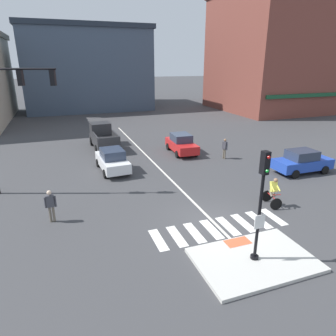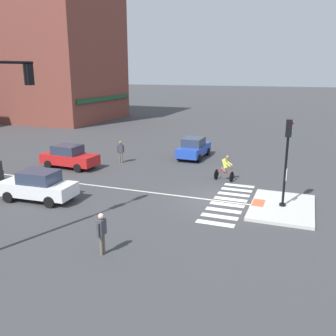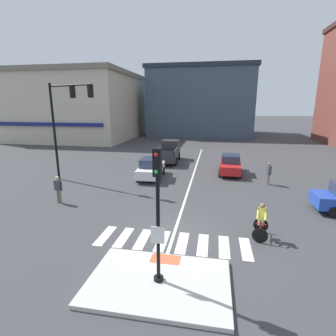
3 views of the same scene
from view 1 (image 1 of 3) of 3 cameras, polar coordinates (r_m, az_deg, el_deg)
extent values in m
plane|color=#3D3D3F|center=(15.21, 8.79, -10.14)|extent=(300.00, 300.00, 0.00)
cube|color=beige|center=(12.87, 15.97, -16.35)|extent=(4.63, 3.10, 0.15)
cube|color=#DB5B38|center=(13.63, 13.04, -13.47)|extent=(1.10, 0.60, 0.01)
cylinder|color=black|center=(12.80, 16.03, -15.86)|extent=(0.32, 0.32, 0.12)
cylinder|color=black|center=(11.89, 16.82, -8.84)|extent=(0.12, 0.12, 3.42)
cube|color=white|center=(11.91, 16.95, -9.72)|extent=(0.44, 0.03, 0.56)
cube|color=black|center=(11.07, 17.88, 0.95)|extent=(0.24, 0.28, 0.84)
sphere|color=red|center=(10.88, 18.52, 1.94)|extent=(0.12, 0.12, 0.12)
sphere|color=green|center=(11.03, 18.25, -0.53)|extent=(0.12, 0.12, 0.12)
cube|color=silver|center=(13.72, -1.84, -13.42)|extent=(0.44, 1.80, 0.01)
cube|color=silver|center=(13.97, 1.68, -12.76)|extent=(0.44, 1.80, 0.01)
cube|color=silver|center=(14.27, 5.04, -12.07)|extent=(0.44, 1.80, 0.01)
cube|color=silver|center=(14.62, 8.23, -11.38)|extent=(0.44, 1.80, 0.01)
cube|color=silver|center=(15.01, 11.25, -10.70)|extent=(0.44, 1.80, 0.01)
cube|color=silver|center=(15.44, 14.10, -10.02)|extent=(0.44, 1.80, 0.01)
cube|color=silver|center=(15.91, 16.78, -9.36)|extent=(0.44, 1.80, 0.01)
cube|color=silver|center=(16.42, 19.29, -8.71)|extent=(0.44, 1.80, 0.01)
cube|color=silver|center=(23.68, -2.79, 1.09)|extent=(0.14, 28.00, 0.01)
cylinder|color=black|center=(18.42, -26.98, 16.36)|extent=(4.06, 1.44, 0.11)
cube|color=black|center=(18.34, -26.14, 15.06)|extent=(0.34, 0.37, 0.80)
sphere|color=gold|center=(18.50, -25.93, 15.11)|extent=(0.12, 0.12, 0.12)
cube|color=black|center=(17.73, -20.96, 15.64)|extent=(0.34, 0.37, 0.80)
sphere|color=gold|center=(17.89, -20.78, 15.68)|extent=(0.12, 0.12, 0.12)
cube|color=#3D4C60|center=(55.47, -15.21, 17.37)|extent=(19.07, 16.49, 12.14)
cube|color=#242D3A|center=(55.69, -15.84, 23.96)|extent=(19.65, 16.98, 0.70)
cube|color=brown|center=(52.98, 18.88, 19.59)|extent=(14.78, 16.91, 16.99)
cube|color=#194C2D|center=(46.66, 24.75, 12.36)|extent=(13.30, 0.30, 0.50)
cube|color=white|center=(22.03, -10.47, 1.13)|extent=(1.92, 4.19, 0.70)
cube|color=#2D384C|center=(21.69, -10.49, 2.69)|extent=(1.58, 1.98, 0.64)
cylinder|color=black|center=(23.18, -13.14, 0.95)|extent=(0.21, 0.61, 0.60)
cylinder|color=black|center=(23.49, -9.15, 1.47)|extent=(0.21, 0.61, 0.60)
cylinder|color=black|center=(20.81, -11.85, -1.08)|extent=(0.21, 0.61, 0.60)
cylinder|color=black|center=(21.16, -7.44, -0.48)|extent=(0.21, 0.61, 0.60)
cube|color=#2347B7|center=(23.35, 24.07, 0.77)|extent=(4.12, 1.76, 0.70)
cube|color=#2D384C|center=(23.06, 24.03, 2.31)|extent=(1.92, 1.51, 0.64)
cylinder|color=black|center=(24.87, 24.85, 0.88)|extent=(0.60, 0.19, 0.60)
cylinder|color=black|center=(23.78, 27.55, -0.34)|extent=(0.60, 0.19, 0.60)
cylinder|color=black|center=(23.22, 20.28, 0.26)|extent=(0.60, 0.19, 0.60)
cylinder|color=black|center=(22.05, 22.95, -1.08)|extent=(0.60, 0.19, 0.60)
cube|color=red|center=(26.00, 2.59, 4.26)|extent=(1.88, 4.17, 0.70)
cube|color=#2D384C|center=(25.97, 2.50, 5.77)|extent=(1.56, 1.96, 0.64)
cylinder|color=black|center=(25.25, 5.33, 2.91)|extent=(0.21, 0.61, 0.60)
cylinder|color=black|center=(24.68, 1.75, 2.59)|extent=(0.21, 0.61, 0.60)
cylinder|color=black|center=(27.52, 3.31, 4.35)|extent=(0.21, 0.61, 0.60)
cylinder|color=black|center=(27.00, -0.01, 4.08)|extent=(0.21, 0.61, 0.60)
cube|color=#2D2D30|center=(27.94, -12.00, 4.99)|extent=(2.08, 5.16, 0.60)
cube|color=#2D2D30|center=(29.29, -12.69, 7.30)|extent=(1.86, 1.76, 1.10)
cube|color=#2D384C|center=(30.07, -12.98, 7.75)|extent=(1.62, 0.14, 0.60)
cube|color=#2D2D30|center=(26.68, -13.57, 5.52)|extent=(0.22, 2.81, 0.60)
cube|color=#2D2D30|center=(26.98, -9.82, 5.93)|extent=(0.22, 2.81, 0.60)
cube|color=#2D2D30|center=(25.40, -11.05, 5.02)|extent=(1.80, 0.16, 0.60)
cylinder|color=black|center=(29.40, -14.28, 4.92)|extent=(0.27, 0.77, 0.76)
cylinder|color=black|center=(29.68, -10.79, 5.31)|extent=(0.27, 0.77, 0.76)
cylinder|color=black|center=(26.54, -13.33, 3.45)|extent=(0.27, 0.77, 0.76)
cylinder|color=black|center=(26.85, -9.49, 3.90)|extent=(0.27, 0.77, 0.76)
cylinder|color=black|center=(17.05, 19.77, -6.46)|extent=(0.66, 0.16, 0.66)
cylinder|color=black|center=(17.89, 18.21, -5.05)|extent=(0.66, 0.16, 0.66)
cylinder|color=#B21E1E|center=(17.38, 19.05, -5.08)|extent=(0.22, 0.89, 0.05)
cylinder|color=#B21E1E|center=(17.45, 18.85, -4.31)|extent=(0.04, 0.04, 0.30)
cylinder|color=#B21E1E|center=(16.88, 19.90, -4.80)|extent=(0.44, 0.12, 0.04)
cylinder|color=#6B6051|center=(17.36, 19.32, -4.49)|extent=(0.19, 0.41, 0.33)
cylinder|color=#6B6051|center=(17.29, 18.85, -4.54)|extent=(0.19, 0.41, 0.33)
cube|color=#DBD64C|center=(17.08, 19.40, -3.32)|extent=(0.41, 0.44, 0.60)
sphere|color=#936B4C|center=(16.84, 19.74, -2.19)|extent=(0.22, 0.22, 0.22)
cylinder|color=#DBD64C|center=(17.01, 20.15, -3.51)|extent=(0.17, 0.46, 0.31)
cylinder|color=#DBD64C|center=(16.86, 19.20, -3.60)|extent=(0.17, 0.46, 0.31)
cylinder|color=#6B6051|center=(15.97, -21.38, -8.17)|extent=(0.12, 0.12, 0.82)
cylinder|color=#6B6051|center=(15.95, -20.81, -8.12)|extent=(0.12, 0.12, 0.82)
cube|color=#3F3F47|center=(15.66, -21.41, -5.83)|extent=(0.37, 0.23, 0.60)
cylinder|color=#3F3F47|center=(15.70, -22.22, -6.07)|extent=(0.09, 0.09, 0.56)
cylinder|color=#3F3F47|center=(15.66, -20.55, -5.92)|extent=(0.09, 0.09, 0.56)
sphere|color=beige|center=(15.49, -21.61, -4.35)|extent=(0.22, 0.22, 0.22)
cylinder|color=#6B6051|center=(24.81, 10.73, 2.61)|extent=(0.12, 0.12, 0.82)
cylinder|color=#6B6051|center=(24.91, 10.46, 2.69)|extent=(0.12, 0.12, 0.82)
cube|color=#3F3F47|center=(24.67, 10.70, 4.23)|extent=(0.32, 0.41, 0.60)
cylinder|color=#3F3F47|center=(24.54, 11.09, 4.00)|extent=(0.09, 0.09, 0.56)
cylinder|color=#3F3F47|center=(24.83, 10.29, 4.23)|extent=(0.09, 0.09, 0.56)
sphere|color=#936B4C|center=(24.56, 10.76, 5.22)|extent=(0.22, 0.22, 0.22)
camera|label=2|loc=(14.10, -78.00, 1.51)|focal=39.53mm
camera|label=3|loc=(8.46, 60.46, -2.41)|focal=27.47mm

